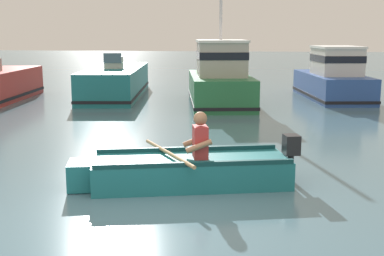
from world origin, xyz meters
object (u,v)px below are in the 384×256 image
moored_boat_teal (116,82)px  moored_boat_green (220,81)px  rowboat_with_person (187,170)px  moored_boat_blue (333,79)px

moored_boat_teal → moored_boat_green: (4.16, -1.97, 0.29)m
rowboat_with_person → moored_boat_blue: moored_boat_blue is taller
rowboat_with_person → moored_boat_blue: bearing=71.0°
moored_boat_teal → moored_boat_blue: moored_boat_blue is taller
moored_boat_green → moored_boat_teal: bearing=154.7°
moored_boat_teal → moored_boat_green: bearing=-25.3°
rowboat_with_person → moored_boat_teal: bearing=110.9°
moored_boat_teal → rowboat_with_person: bearing=-69.1°
moored_boat_teal → moored_boat_blue: size_ratio=1.39×
moored_boat_green → moored_boat_blue: 4.50m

